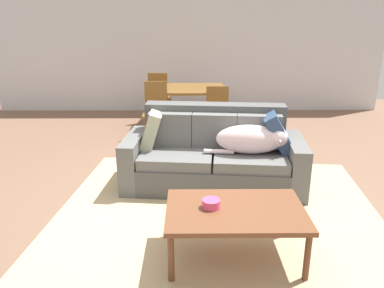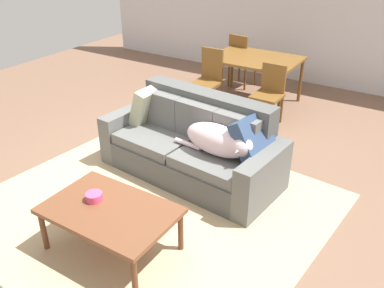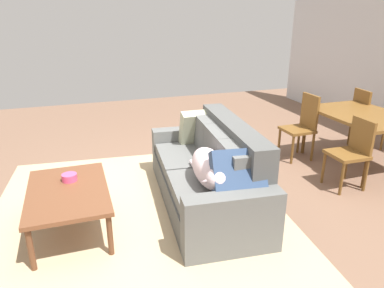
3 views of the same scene
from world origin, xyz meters
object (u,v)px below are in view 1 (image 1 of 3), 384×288
(throw_pillow_by_right_arm, at_px, (278,132))
(dining_table, at_px, (186,91))
(dog_on_left_cushion, at_px, (252,139))
(throw_pillow_by_left_arm, at_px, (152,129))
(dining_chair_far_left, at_px, (159,94))
(dining_chair_near_right, at_px, (217,111))
(couch, at_px, (213,156))
(dining_chair_near_left, at_px, (156,109))
(coffee_table, at_px, (235,214))
(bowl_on_coffee_table, at_px, (211,204))

(throw_pillow_by_right_arm, height_order, dining_table, throw_pillow_by_right_arm)
(dog_on_left_cushion, relative_size, throw_pillow_by_left_arm, 2.09)
(dining_chair_far_left, bearing_deg, dining_chair_near_right, 138.16)
(dining_chair_near_right, relative_size, dining_chair_far_left, 0.91)
(dog_on_left_cushion, relative_size, dining_table, 0.70)
(throw_pillow_by_right_arm, relative_size, dining_chair_near_right, 0.56)
(couch, relative_size, dining_table, 1.60)
(dining_chair_near_left, xyz_separation_m, dining_chair_near_right, (0.99, 0.02, -0.04))
(couch, xyz_separation_m, dining_chair_near_left, (-0.82, 1.74, 0.16))
(couch, height_order, throw_pillow_by_right_arm, couch)
(couch, bearing_deg, dining_chair_near_left, 120.69)
(throw_pillow_by_left_arm, relative_size, dining_chair_near_left, 0.48)
(throw_pillow_by_right_arm, xyz_separation_m, dining_chair_near_right, (-0.57, 1.79, -0.18))
(dining_table, relative_size, dining_chair_near_left, 1.43)
(coffee_table, height_order, dining_chair_near_left, dining_chair_near_left)
(couch, xyz_separation_m, dining_chair_far_left, (-0.85, 2.90, 0.17))
(dining_chair_near_left, xyz_separation_m, dining_chair_far_left, (-0.03, 1.16, 0.01))
(dog_on_left_cushion, xyz_separation_m, throw_pillow_by_right_arm, (0.32, 0.14, 0.05))
(couch, relative_size, throw_pillow_by_left_arm, 4.79)
(bowl_on_coffee_table, xyz_separation_m, dining_table, (-0.23, 3.81, 0.19))
(couch, distance_m, throw_pillow_by_right_arm, 0.81)
(dog_on_left_cushion, xyz_separation_m, dining_table, (-0.76, 2.52, 0.06))
(throw_pillow_by_left_arm, xyz_separation_m, coffee_table, (0.82, -1.60, -0.24))
(throw_pillow_by_right_arm, bearing_deg, dog_on_left_cushion, -155.79)
(throw_pillow_by_left_arm, xyz_separation_m, dining_chair_far_left, (-0.12, 2.79, -0.13))
(throw_pillow_by_right_arm, relative_size, dining_chair_near_left, 0.51)
(dog_on_left_cushion, distance_m, throw_pillow_by_right_arm, 0.35)
(throw_pillow_by_right_arm, xyz_separation_m, coffee_table, (-0.66, -1.46, -0.26))
(bowl_on_coffee_table, bearing_deg, coffee_table, -7.23)
(throw_pillow_by_right_arm, height_order, dining_chair_near_right, throw_pillow_by_right_arm)
(dining_chair_near_left, bearing_deg, coffee_table, -74.94)
(couch, height_order, dining_chair_near_right, couch)
(throw_pillow_by_right_arm, distance_m, dining_chair_near_right, 1.89)
(coffee_table, height_order, dining_table, dining_table)
(coffee_table, xyz_separation_m, dining_chair_near_right, (0.09, 3.25, 0.07))
(throw_pillow_by_right_arm, xyz_separation_m, bowl_on_coffee_table, (-0.86, -1.44, -0.18))
(couch, relative_size, dining_chair_near_left, 2.28)
(couch, height_order, throw_pillow_by_left_arm, couch)
(dining_chair_near_left, bearing_deg, throw_pillow_by_right_arm, -49.15)
(coffee_table, height_order, bowl_on_coffee_table, bowl_on_coffee_table)
(throw_pillow_by_left_arm, bearing_deg, dining_chair_near_right, 61.25)
(couch, bearing_deg, throw_pillow_by_right_arm, 3.48)
(couch, height_order, bowl_on_coffee_table, couch)
(dog_on_left_cushion, relative_size, coffee_table, 0.83)
(couch, xyz_separation_m, dining_table, (-0.34, 2.35, 0.33))
(throw_pillow_by_right_arm, bearing_deg, throw_pillow_by_left_arm, 174.51)
(dining_chair_near_right, bearing_deg, throw_pillow_by_right_arm, -70.77)
(dog_on_left_cushion, bearing_deg, couch, 163.53)
(throw_pillow_by_right_arm, relative_size, bowl_on_coffee_table, 3.19)
(throw_pillow_by_left_arm, xyz_separation_m, bowl_on_coffee_table, (0.62, -1.58, -0.17))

